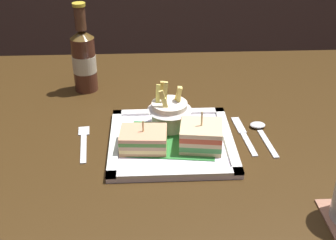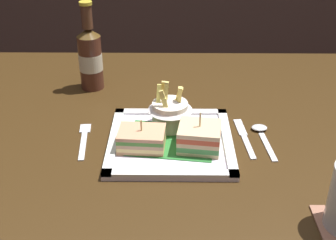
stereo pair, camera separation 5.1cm
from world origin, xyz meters
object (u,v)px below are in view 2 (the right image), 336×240
at_px(square_plate, 171,142).
at_px(knife, 244,136).
at_px(dining_table, 166,165).
at_px(fries_cup, 170,110).
at_px(sandwich_half_right, 199,137).
at_px(sandwich_half_left, 142,139).
at_px(spoon, 262,133).
at_px(beer_bottle, 90,57).
at_px(fork, 84,139).

height_order(square_plate, knife, square_plate).
relative_size(dining_table, fries_cup, 12.01).
xyz_separation_m(sandwich_half_right, fries_cup, (-0.06, 0.08, 0.02)).
height_order(sandwich_half_left, spoon, sandwich_half_left).
xyz_separation_m(dining_table, beer_bottle, (-0.20, 0.21, 0.19)).
height_order(dining_table, spoon, spoon).
distance_m(beer_bottle, fork, 0.28).
height_order(square_plate, sandwich_half_left, sandwich_half_left).
height_order(fries_cup, knife, fries_cup).
height_order(sandwich_half_right, knife, sandwich_half_right).
xyz_separation_m(square_plate, fries_cup, (-0.00, 0.06, 0.05)).
bearing_deg(fork, dining_table, 16.42).
xyz_separation_m(sandwich_half_right, knife, (0.10, 0.06, -0.03)).
xyz_separation_m(dining_table, sandwich_half_left, (-0.05, -0.10, 0.13)).
bearing_deg(fries_cup, knife, -7.95).
bearing_deg(fork, square_plate, -5.29).
relative_size(fork, knife, 0.89).
relative_size(square_plate, knife, 1.60).
xyz_separation_m(square_plate, spoon, (0.20, 0.04, -0.00)).
height_order(sandwich_half_left, sandwich_half_right, sandwich_half_right).
distance_m(dining_table, sandwich_half_right, 0.18).
bearing_deg(knife, spoon, 11.54).
bearing_deg(beer_bottle, sandwich_half_left, -63.93).
bearing_deg(fork, sandwich_half_right, -10.14).
height_order(fries_cup, beer_bottle, beer_bottle).
distance_m(fork, knife, 0.35).
height_order(dining_table, sandwich_half_right, sandwich_half_right).
relative_size(square_plate, sandwich_half_left, 2.63).
bearing_deg(sandwich_half_left, beer_bottle, 116.07).
xyz_separation_m(fries_cup, beer_bottle, (-0.21, 0.23, 0.03)).
relative_size(square_plate, spoon, 1.86).
distance_m(sandwich_half_left, sandwich_half_right, 0.12).
relative_size(fries_cup, beer_bottle, 0.47).
xyz_separation_m(sandwich_half_left, beer_bottle, (-0.15, 0.31, 0.06)).
bearing_deg(fork, knife, 2.46).
bearing_deg(dining_table, fork, -163.58).
xyz_separation_m(dining_table, spoon, (0.21, -0.03, 0.11)).
bearing_deg(sandwich_half_right, sandwich_half_left, 180.00).
height_order(knife, spoon, spoon).
bearing_deg(sandwich_half_left, sandwich_half_right, -0.00).
height_order(dining_table, knife, knife).
distance_m(sandwich_half_right, fries_cup, 0.10).
xyz_separation_m(fries_cup, spoon, (0.20, -0.01, -0.05)).
relative_size(sandwich_half_left, knife, 0.61).
distance_m(knife, spoon, 0.04).
height_order(beer_bottle, knife, beer_bottle).
height_order(dining_table, beer_bottle, beer_bottle).
bearing_deg(dining_table, beer_bottle, 133.26).
xyz_separation_m(dining_table, sandwich_half_right, (0.07, -0.10, 0.14)).
bearing_deg(sandwich_half_right, fork, 169.86).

